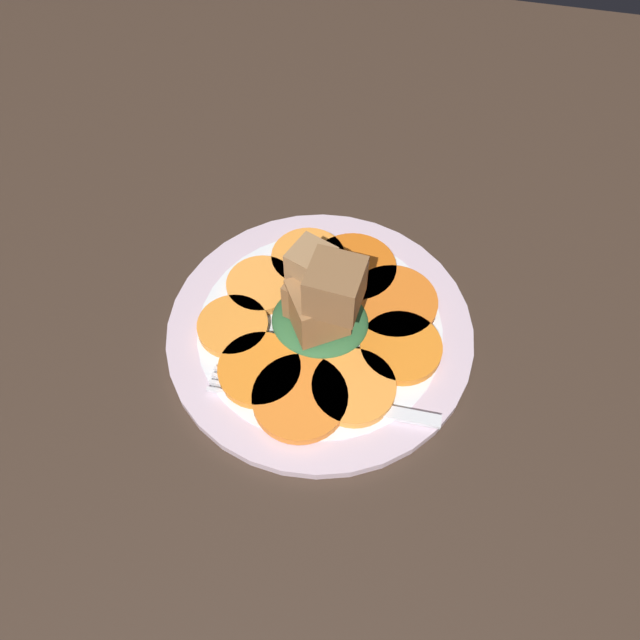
% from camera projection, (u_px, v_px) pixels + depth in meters
% --- Properties ---
extents(table_slab, '(1.20, 1.20, 0.02)m').
position_uv_depth(table_slab, '(320.00, 339.00, 0.57)').
color(table_slab, '#38281E').
rests_on(table_slab, ground).
extents(plate, '(0.27, 0.27, 0.01)m').
position_uv_depth(plate, '(320.00, 330.00, 0.56)').
color(plate, silver).
rests_on(plate, table_slab).
extents(carrot_slice_0, '(0.08, 0.08, 0.01)m').
position_uv_depth(carrot_slice_0, '(393.00, 302.00, 0.56)').
color(carrot_slice_0, orange).
rests_on(carrot_slice_0, plate).
extents(carrot_slice_1, '(0.08, 0.08, 0.01)m').
position_uv_depth(carrot_slice_1, '(354.00, 268.00, 0.58)').
color(carrot_slice_1, orange).
rests_on(carrot_slice_1, plate).
extents(carrot_slice_2, '(0.07, 0.07, 0.01)m').
position_uv_depth(carrot_slice_2, '(308.00, 258.00, 0.59)').
color(carrot_slice_2, orange).
rests_on(carrot_slice_2, plate).
extents(carrot_slice_3, '(0.06, 0.06, 0.01)m').
position_uv_depth(carrot_slice_3, '(261.00, 285.00, 0.57)').
color(carrot_slice_3, '#F99539').
rests_on(carrot_slice_3, plate).
extents(carrot_slice_4, '(0.06, 0.06, 0.01)m').
position_uv_depth(carrot_slice_4, '(233.00, 326.00, 0.55)').
color(carrot_slice_4, orange).
rests_on(carrot_slice_4, plate).
extents(carrot_slice_5, '(0.07, 0.07, 0.01)m').
position_uv_depth(carrot_slice_5, '(260.00, 369.00, 0.52)').
color(carrot_slice_5, orange).
rests_on(carrot_slice_5, plate).
extents(carrot_slice_6, '(0.08, 0.08, 0.01)m').
position_uv_depth(carrot_slice_6, '(295.00, 397.00, 0.51)').
color(carrot_slice_6, orange).
rests_on(carrot_slice_6, plate).
extents(carrot_slice_7, '(0.07, 0.07, 0.01)m').
position_uv_depth(carrot_slice_7, '(354.00, 387.00, 0.51)').
color(carrot_slice_7, orange).
rests_on(carrot_slice_7, plate).
extents(carrot_slice_8, '(0.07, 0.07, 0.01)m').
position_uv_depth(carrot_slice_8, '(401.00, 347.00, 0.54)').
color(carrot_slice_8, orange).
rests_on(carrot_slice_8, plate).
extents(center_pile, '(0.09, 0.08, 0.10)m').
position_uv_depth(center_pile, '(320.00, 302.00, 0.52)').
color(center_pile, '#2D6033').
rests_on(center_pile, plate).
extents(fork, '(0.19, 0.02, 0.00)m').
position_uv_depth(fork, '(317.00, 399.00, 0.51)').
color(fork, silver).
rests_on(fork, plate).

